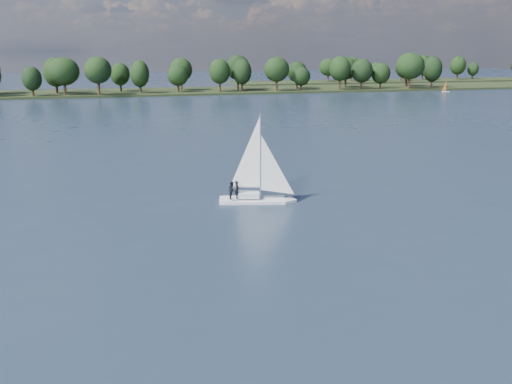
% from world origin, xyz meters
% --- Properties ---
extents(ground, '(700.00, 700.00, 0.00)m').
position_xyz_m(ground, '(0.00, 100.00, 0.00)').
color(ground, '#233342').
rests_on(ground, ground).
extents(far_shore, '(660.00, 40.00, 1.50)m').
position_xyz_m(far_shore, '(0.00, 212.00, 0.00)').
color(far_shore, black).
rests_on(far_shore, ground).
extents(far_shore_back, '(220.00, 30.00, 1.40)m').
position_xyz_m(far_shore_back, '(160.00, 260.00, 0.00)').
color(far_shore_back, black).
rests_on(far_shore_back, ground).
extents(sailboat, '(7.82, 3.98, 9.91)m').
position_xyz_m(sailboat, '(-2.63, 40.60, 2.76)').
color(sailboat, white).
rests_on(sailboat, ground).
extents(dinghy_orange, '(3.02, 1.40, 4.68)m').
position_xyz_m(dinghy_orange, '(118.64, 183.94, 1.11)').
color(dinghy_orange, silver).
rests_on(dinghy_orange, ground).
extents(treeline, '(562.52, 74.49, 17.94)m').
position_xyz_m(treeline, '(-12.12, 208.41, 8.03)').
color(treeline, black).
rests_on(treeline, ground).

